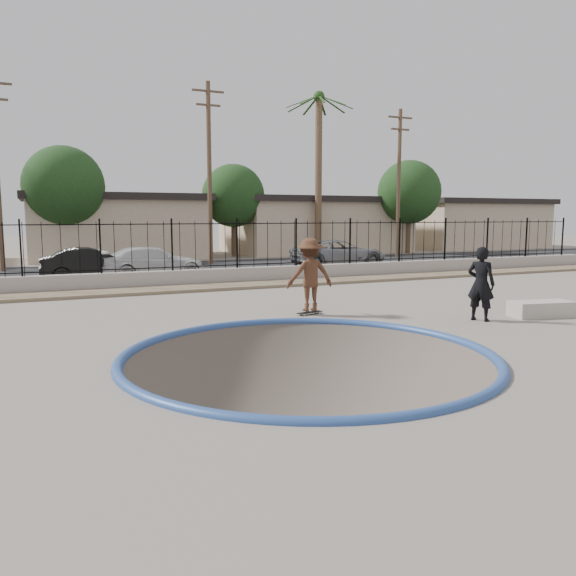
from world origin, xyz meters
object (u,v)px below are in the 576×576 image
(skateboard, at_px, (310,312))
(videographer, at_px, (481,284))
(skater, at_px, (310,278))
(car_d, at_px, (339,253))
(car_c, at_px, (153,262))
(concrete_ledge, at_px, (541,309))
(car_b, at_px, (92,264))

(skateboard, height_order, videographer, videographer)
(skater, height_order, skateboard, skater)
(skater, xyz_separation_m, car_d, (7.43, 11.70, -0.25))
(car_c, bearing_deg, concrete_ledge, -154.62)
(concrete_ledge, bearing_deg, skateboard, 153.02)
(videographer, relative_size, concrete_ledge, 1.16)
(skater, height_order, car_d, skater)
(skateboard, bearing_deg, car_b, 99.48)
(skater, distance_m, car_b, 11.35)
(skateboard, distance_m, videographer, 4.39)
(skateboard, height_order, car_c, car_c)
(skater, relative_size, concrete_ledge, 1.20)
(car_c, bearing_deg, skater, -172.72)
(car_b, bearing_deg, car_c, -90.39)
(concrete_ledge, bearing_deg, skater, 153.02)
(skateboard, relative_size, car_c, 0.18)
(car_b, distance_m, car_c, 2.38)
(skateboard, xyz_separation_m, videographer, (3.48, -2.52, 0.87))
(car_b, bearing_deg, concrete_ledge, -143.38)
(car_d, bearing_deg, skater, 149.99)
(skater, relative_size, videographer, 1.04)
(skater, distance_m, car_c, 10.62)
(car_b, xyz_separation_m, car_c, (2.38, 0.00, -0.01))
(skateboard, distance_m, car_c, 10.64)
(videographer, xyz_separation_m, car_b, (-8.01, 12.92, -0.24))
(car_d, bearing_deg, skateboard, 149.99)
(car_c, xyz_separation_m, car_d, (9.59, 1.30, 0.04))
(videographer, relative_size, car_b, 0.47)
(car_b, relative_size, car_d, 0.81)
(skateboard, height_order, car_d, car_d)
(skater, height_order, car_c, skater)
(car_c, bearing_deg, car_b, 85.59)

